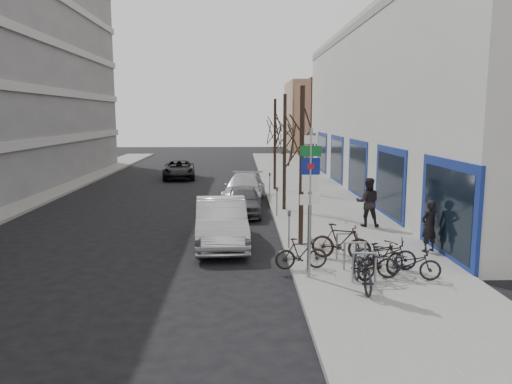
{
  "coord_description": "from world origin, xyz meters",
  "views": [
    {
      "loc": [
        0.54,
        -13.1,
        4.53
      ],
      "look_at": [
        1.06,
        3.34,
        2.0
      ],
      "focal_mm": 35.0,
      "sensor_mm": 36.0,
      "label": 1
    }
  ],
  "objects": [
    {
      "name": "tan_building_far",
      "position": [
        13.5,
        55.0,
        4.5
      ],
      "size": [
        13.0,
        12.0,
        9.0
      ],
      "primitive_type": "cube",
      "color": "#937A5B",
      "rests_on": "ground"
    },
    {
      "name": "bike_near_right",
      "position": [
        4.34,
        -0.17,
        0.67
      ],
      "size": [
        1.76,
        1.29,
        1.05
      ],
      "primitive_type": "imported",
      "rotation": [
        0.0,
        0.0,
        2.08
      ],
      "color": "black",
      "rests_on": "sidewalk_east"
    },
    {
      "name": "highway_sign_pole",
      "position": [
        2.4,
        -0.01,
        2.46
      ],
      "size": [
        0.55,
        0.1,
        4.2
      ],
      "color": "gray",
      "rests_on": "ground"
    },
    {
      "name": "tree_far",
      "position": [
        2.6,
        16.5,
        4.1
      ],
      "size": [
        1.8,
        1.8,
        5.5
      ],
      "color": "black",
      "rests_on": "ground"
    },
    {
      "name": "pedestrian_near",
      "position": [
        6.63,
        2.46,
        1.0
      ],
      "size": [
        0.73,
        0.63,
        1.69
      ],
      "primitive_type": "imported",
      "rotation": [
        0.0,
        0.0,
        3.58
      ],
      "color": "black",
      "rests_on": "sidewalk_east"
    },
    {
      "name": "bike_far_inner",
      "position": [
        3.62,
        1.66,
        0.71
      ],
      "size": [
        1.93,
        1.2,
        1.13
      ],
      "primitive_type": "imported",
      "rotation": [
        0.0,
        0.0,
        1.2
      ],
      "color": "black",
      "rests_on": "sidewalk_east"
    },
    {
      "name": "brick_building_far",
      "position": [
        13.0,
        40.0,
        4.0
      ],
      "size": [
        12.0,
        14.0,
        8.0
      ],
      "primitive_type": "cube",
      "color": "brown",
      "rests_on": "ground"
    },
    {
      "name": "lane_car",
      "position": [
        -3.9,
        22.97,
        0.67
      ],
      "size": [
        2.67,
        4.98,
        1.33
      ],
      "primitive_type": "imported",
      "rotation": [
        0.0,
        0.0,
        0.1
      ],
      "color": "black",
      "rests_on": "ground"
    },
    {
      "name": "ground",
      "position": [
        0.0,
        0.0,
        0.0
      ],
      "size": [
        120.0,
        120.0,
        0.0
      ],
      "primitive_type": "plane",
      "color": "black",
      "rests_on": "ground"
    },
    {
      "name": "bike_far_curb",
      "position": [
        5.07,
        -0.27,
        0.66
      ],
      "size": [
        1.75,
        0.84,
        1.03
      ],
      "primitive_type": "imported",
      "rotation": [
        0.0,
        0.0,
        1.37
      ],
      "color": "black",
      "rests_on": "sidewalk_east"
    },
    {
      "name": "parked_car_back",
      "position": [
        0.75,
        12.98,
        0.72
      ],
      "size": [
        2.49,
        5.12,
        1.43
      ],
      "primitive_type": "imported",
      "rotation": [
        0.0,
        0.0,
        -0.1
      ],
      "color": "#ADADB2",
      "rests_on": "ground"
    },
    {
      "name": "parked_car_mid",
      "position": [
        0.68,
        9.46,
        0.67
      ],
      "size": [
        1.64,
        3.98,
        1.35
      ],
      "primitive_type": "imported",
      "rotation": [
        0.0,
        0.0,
        -0.01
      ],
      "color": "#4C4C51",
      "rests_on": "ground"
    },
    {
      "name": "meter_mid",
      "position": [
        2.15,
        8.5,
        0.92
      ],
      "size": [
        0.1,
        0.08,
        1.27
      ],
      "color": "gray",
      "rests_on": "sidewalk_east"
    },
    {
      "name": "bike_near_left",
      "position": [
        3.65,
        -0.92,
        0.73
      ],
      "size": [
        0.57,
        1.89,
        1.15
      ],
      "primitive_type": "imported",
      "rotation": [
        0.0,
        0.0,
        0.0
      ],
      "color": "black",
      "rests_on": "sidewalk_east"
    },
    {
      "name": "bike_rack",
      "position": [
        3.8,
        0.6,
        0.66
      ],
      "size": [
        0.66,
        2.26,
        0.83
      ],
      "color": "gray",
      "rests_on": "sidewalk_east"
    },
    {
      "name": "tree_near",
      "position": [
        2.6,
        3.5,
        4.1
      ],
      "size": [
        1.8,
        1.8,
        5.5
      ],
      "color": "black",
      "rests_on": "ground"
    },
    {
      "name": "meter_back",
      "position": [
        2.15,
        14.0,
        0.92
      ],
      "size": [
        0.1,
        0.08,
        1.27
      ],
      "color": "gray",
      "rests_on": "sidewalk_east"
    },
    {
      "name": "tree_mid",
      "position": [
        2.6,
        10.0,
        4.1
      ],
      "size": [
        1.8,
        1.8,
        5.5
      ],
      "color": "black",
      "rests_on": "ground"
    },
    {
      "name": "pedestrian_far",
      "position": [
        5.6,
        6.25,
        1.14
      ],
      "size": [
        0.81,
        0.62,
        1.97
      ],
      "primitive_type": "imported",
      "rotation": [
        0.0,
        0.0,
        2.96
      ],
      "color": "black",
      "rests_on": "sidewalk_east"
    },
    {
      "name": "bike_mid_curb",
      "position": [
        4.7,
        0.67,
        0.68
      ],
      "size": [
        1.81,
        0.93,
        1.06
      ],
      "primitive_type": "imported",
      "rotation": [
        0.0,
        0.0,
        1.32
      ],
      "color": "black",
      "rests_on": "sidewalk_east"
    },
    {
      "name": "sidewalk_east",
      "position": [
        4.5,
        10.0,
        0.07
      ],
      "size": [
        5.0,
        70.0,
        0.15
      ],
      "primitive_type": "cube",
      "color": "slate",
      "rests_on": "ground"
    },
    {
      "name": "bike_mid_inner",
      "position": [
        2.28,
        0.73,
        0.62
      ],
      "size": [
        1.58,
        0.62,
        0.93
      ],
      "primitive_type": "imported",
      "rotation": [
        0.0,
        0.0,
        1.68
      ],
      "color": "black",
      "rests_on": "sidewalk_east"
    },
    {
      "name": "meter_front",
      "position": [
        2.15,
        3.0,
        0.92
      ],
      "size": [
        0.1,
        0.08,
        1.27
      ],
      "color": "gray",
      "rests_on": "sidewalk_east"
    },
    {
      "name": "parked_car_front",
      "position": [
        -0.14,
        4.07,
        0.81
      ],
      "size": [
        2.04,
        5.04,
        1.63
      ],
      "primitive_type": "imported",
      "rotation": [
        0.0,
        0.0,
        0.06
      ],
      "color": "#B5B4B9",
      "rests_on": "ground"
    }
  ]
}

